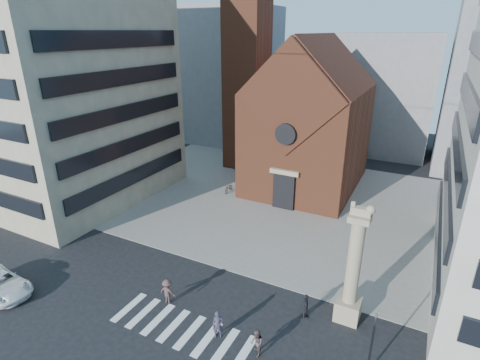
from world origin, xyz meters
name	(u,v)px	position (x,y,z in m)	size (l,w,h in m)	color
ground	(200,299)	(0.00, 0.00, 0.00)	(120.00, 120.00, 0.00)	black
piazza	(290,201)	(0.00, 19.00, 0.03)	(46.00, 30.00, 0.05)	gray
zebra_crossing	(182,329)	(0.55, -3.00, 0.01)	(10.20, 3.20, 0.01)	white
church	(310,122)	(0.00, 25.04, 7.98)	(12.00, 16.65, 18.00)	brown
campanile	(247,51)	(-10.00, 28.00, 15.74)	(5.50, 5.50, 31.20)	brown
building_left	(60,82)	(-24.00, 10.00, 13.00)	(18.00, 20.00, 26.00)	tan
bg_block_left	(226,76)	(-20.00, 40.00, 11.00)	(16.00, 14.00, 22.00)	gray
bg_block_mid	(386,94)	(6.00, 45.00, 9.00)	(14.00, 12.00, 18.00)	gray
lion_column	(352,276)	(10.01, 3.00, 3.46)	(1.63, 1.60, 8.68)	gray
traffic_light	(372,343)	(12.00, -1.00, 2.29)	(0.13, 0.16, 4.30)	black
white_car	(0,284)	(-13.61, -6.11, 0.77)	(2.57, 5.57, 1.55)	white
pedestrian_0	(218,325)	(3.02, -2.47, 0.96)	(0.70, 0.46, 1.92)	#332E40
pedestrian_1	(257,343)	(5.82, -2.67, 0.92)	(0.89, 0.69, 1.83)	#504140
pedestrian_2	(305,306)	(7.41, 1.72, 0.94)	(1.10, 0.46, 1.88)	black
pedestrian_3	(168,291)	(-1.81, -1.30, 0.97)	(1.25, 0.72, 1.94)	#47322F
scooter_0	(229,188)	(-7.46, 18.05, 0.55)	(0.66, 1.91, 1.00)	black
scooter_1	(242,190)	(-5.62, 18.05, 0.61)	(0.52, 1.85, 1.11)	black
scooter_2	(256,194)	(-3.79, 18.05, 0.55)	(0.66, 1.91, 1.00)	black
scooter_3	(271,196)	(-1.95, 18.05, 0.61)	(0.52, 1.85, 1.11)	black
scooter_4	(286,200)	(-0.12, 18.05, 0.55)	(0.66, 1.91, 1.00)	black
scooter_5	(302,203)	(1.72, 18.05, 0.61)	(0.52, 1.85, 1.11)	black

